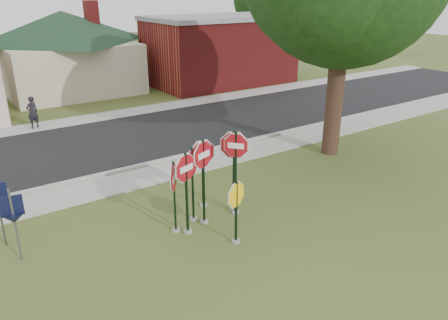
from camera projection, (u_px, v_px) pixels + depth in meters
ground at (235, 243)px, 11.98m from camera, size 120.00×120.00×0.00m
sidewalk_near at (149, 176)px, 16.19m from camera, size 60.00×1.60×0.06m
road at (105, 143)px, 19.64m from camera, size 60.00×7.00×0.04m
sidewalk_far at (76, 121)px, 22.93m from camera, size 60.00×1.60×0.06m
curb at (137, 167)px, 16.94m from camera, size 60.00×0.20×0.14m
stop_sign_center at (203, 169)px, 12.39m from camera, size 1.06×0.43×2.74m
stop_sign_yellow at (236, 206)px, 11.61m from camera, size 0.94×0.35×1.95m
stop_sign_left at (186, 182)px, 11.92m from camera, size 1.06×0.38×2.56m
stop_sign_right at (236, 161)px, 12.95m from camera, size 0.68×0.83×2.76m
stop_sign_back_right at (203, 163)px, 13.45m from camera, size 1.17×0.24×2.41m
stop_sign_back_left at (192, 174)px, 12.63m from camera, size 0.92×0.74×2.45m
stop_sign_far_right at (234, 158)px, 13.18m from camera, size 0.89×0.77×2.74m
stop_sign_far_left at (174, 187)px, 12.06m from camera, size 0.72×0.92×2.29m
building_house at (64, 36)px, 28.56m from camera, size 11.60×11.60×6.20m
building_brick at (220, 49)px, 31.61m from camera, size 10.20×6.20×4.75m
pedestrian at (32, 112)px, 21.41m from camera, size 0.68×0.57×1.59m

